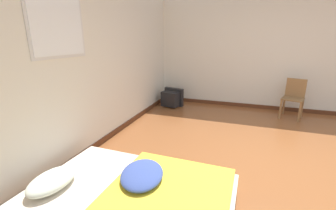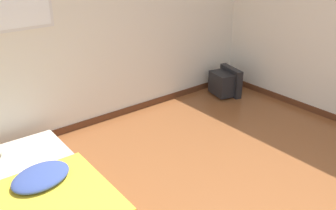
% 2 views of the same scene
% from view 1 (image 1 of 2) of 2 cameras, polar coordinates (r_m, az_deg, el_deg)
% --- Properties ---
extents(ground_plane, '(20.00, 20.00, 0.00)m').
position_cam_1_polar(ground_plane, '(3.35, 29.67, -14.73)').
color(ground_plane, brown).
extents(wall_back, '(7.91, 0.08, 2.60)m').
position_cam_1_polar(wall_back, '(3.56, -17.60, 10.55)').
color(wall_back, silver).
rests_on(wall_back, ground_plane).
extents(wall_right, '(0.08, 7.97, 2.60)m').
position_cam_1_polar(wall_right, '(5.68, 26.97, 11.47)').
color(wall_right, silver).
rests_on(wall_right, ground_plane).
extents(mattress_bed, '(1.31, 1.95, 0.36)m').
position_cam_1_polar(mattress_bed, '(2.38, -9.13, -22.15)').
color(mattress_bed, beige).
rests_on(mattress_bed, ground_plane).
extents(crt_tv, '(0.44, 0.52, 0.44)m').
position_cam_1_polar(crt_tv, '(5.53, 0.96, 1.80)').
color(crt_tv, black).
rests_on(crt_tv, ground_plane).
extents(wooden_chair, '(0.49, 0.49, 0.81)m').
position_cam_1_polar(wooden_chair, '(5.38, 29.36, 2.14)').
color(wooden_chair, olive).
rests_on(wooden_chair, ground_plane).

